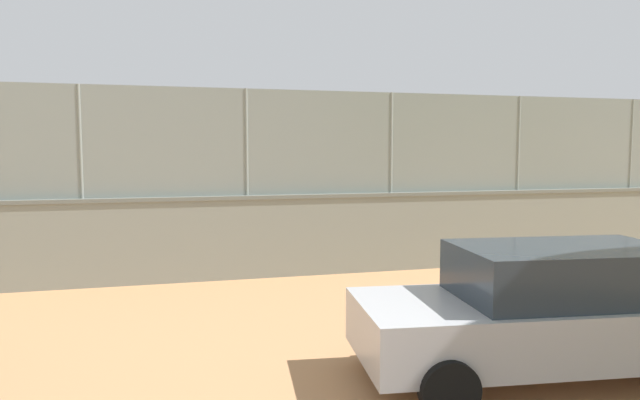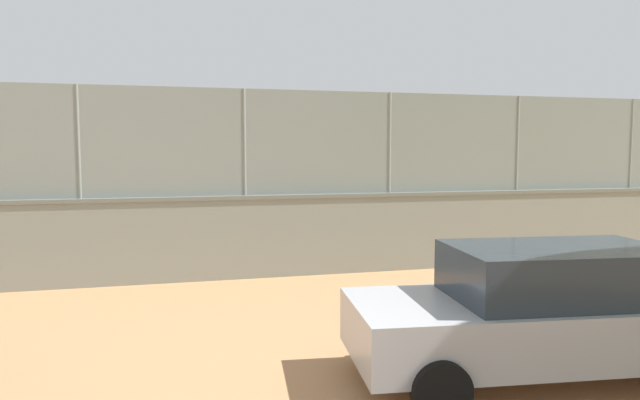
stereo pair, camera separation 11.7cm
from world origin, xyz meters
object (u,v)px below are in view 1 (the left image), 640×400
Objects in this scene: parked_car_silver at (551,310)px; player_baseline_waiting at (279,197)px; player_near_wall_returning at (273,193)px; sports_ball at (254,185)px; courtside_bench at (600,229)px; spare_ball_by_wall at (137,269)px.

player_baseline_waiting is at bearing -87.30° from parked_car_silver.
player_near_wall_returning is 10.35× the size of sports_ball.
courtside_bench is at bearing 126.41° from player_near_wall_returning.
player_baseline_waiting is 0.33× the size of parked_car_silver.
player_near_wall_returning is at bearing -93.26° from player_baseline_waiting.
player_near_wall_returning is 0.96× the size of player_baseline_waiting.
spare_ball_by_wall is 9.00m from parked_car_silver.
sports_ball is at bearing -70.94° from player_baseline_waiting.
courtside_bench is (-12.72, -1.07, 0.37)m from spare_ball_by_wall.
player_baseline_waiting reaches higher than courtside_bench.
courtside_bench is at bearing 135.46° from player_baseline_waiting.
player_near_wall_returning is at bearing -146.00° from sports_ball.
sports_ball is at bearing -108.78° from spare_ball_by_wall.
courtside_bench reaches higher than spare_ball_by_wall.
parked_car_silver is (-0.61, 19.07, -0.03)m from player_near_wall_returning.
courtside_bench is (-8.89, 10.19, -0.78)m from sports_ball.
courtside_bench is 0.35× the size of parked_car_silver.
spare_ball_by_wall is at bearing -53.35° from parked_car_silver.
parked_car_silver is at bearing 91.82° from player_near_wall_returning.
parked_car_silver is at bearing 48.31° from courtside_bench.
courtside_bench is (-8.13, 8.00, -0.43)m from player_baseline_waiting.
player_baseline_waiting is at bearing 109.06° from sports_ball.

